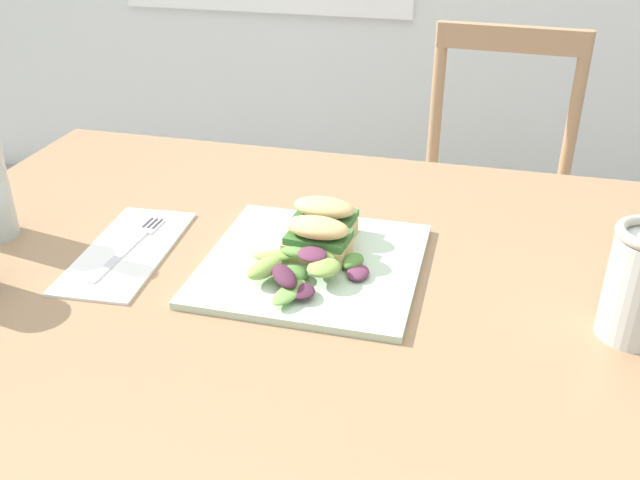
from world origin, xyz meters
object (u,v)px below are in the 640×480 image
Objects in this scene: dining_table at (327,359)px; fork_on_napkin at (133,243)px; chair_wooden_far at (488,209)px; plate_lunch at (313,264)px; sandwich_half_front at (317,238)px; sandwich_half_back at (324,217)px.

dining_table is 6.86× the size of fork_on_napkin.
dining_table is 0.93m from chair_wooden_far.
chair_wooden_far is at bearing 75.46° from plate_lunch.
sandwich_half_front is 0.50× the size of fork_on_napkin.
plate_lunch is at bearing 131.50° from dining_table.
sandwich_half_back is at bearing 106.50° from dining_table.
chair_wooden_far is (0.19, 0.89, -0.17)m from dining_table.
dining_table is at bearing -5.00° from fork_on_napkin.
chair_wooden_far is 4.70× the size of fork_on_napkin.
dining_table is at bearing -102.24° from chair_wooden_far.
fork_on_napkin is at bearing -178.26° from plate_lunch.
sandwich_half_back is (-0.23, -0.79, 0.33)m from chair_wooden_far.
dining_table is 0.14m from plate_lunch.
plate_lunch is at bearing 1.74° from fork_on_napkin.
sandwich_half_front reaches higher than plate_lunch.
fork_on_napkin is (-0.26, -0.08, -0.03)m from sandwich_half_back.
sandwich_half_front is at bearing 4.53° from fork_on_napkin.
fork_on_napkin is (-0.26, -0.01, 0.00)m from plate_lunch.
chair_wooden_far is 1.04m from fork_on_napkin.
sandwich_half_front is at bearing -104.54° from chair_wooden_far.
chair_wooden_far is 0.94m from sandwich_half_front.
chair_wooden_far is at bearing 77.76° from dining_table.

